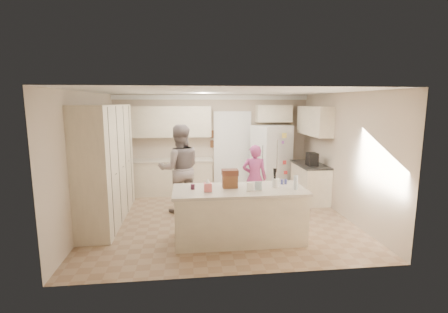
{
  "coord_description": "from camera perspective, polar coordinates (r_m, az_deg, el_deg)",
  "views": [
    {
      "loc": [
        -0.68,
        -6.46,
        2.39
      ],
      "look_at": [
        0.1,
        0.35,
        1.25
      ],
      "focal_mm": 26.0,
      "sensor_mm": 36.0,
      "label": 1
    }
  ],
  "objects": [
    {
      "name": "shaker_salt",
      "position": [
        6.0,
        10.14,
        -4.39
      ],
      "size": [
        0.05,
        0.05,
        0.09
      ],
      "primitive_type": "cylinder",
      "color": "#3F4593",
      "rests_on": "island_top"
    },
    {
      "name": "doorway_opening",
      "position": [
        8.93,
        1.46,
        0.81
      ],
      "size": [
        0.9,
        0.06,
        2.1
      ],
      "primitive_type": "cube",
      "color": "black",
      "rests_on": "floor"
    },
    {
      "name": "shaker_pepper",
      "position": [
        6.02,
        10.78,
        -4.37
      ],
      "size": [
        0.05,
        0.05,
        0.09
      ],
      "primitive_type": "cylinder",
      "color": "#3F4593",
      "rests_on": "island_top"
    },
    {
      "name": "teen_boy",
      "position": [
        7.14,
        -7.8,
        -2.16
      ],
      "size": [
        1.02,
        0.84,
        1.93
      ],
      "primitive_type": "imported",
      "rotation": [
        0.0,
        0.0,
        3.26
      ],
      "color": "gray",
      "rests_on": "floor"
    },
    {
      "name": "pantry_bank",
      "position": [
        6.96,
        -19.89,
        -1.18
      ],
      "size": [
        0.6,
        2.6,
        2.35
      ],
      "primitive_type": "cube",
      "color": "beige",
      "rests_on": "floor"
    },
    {
      "name": "greeting_card_a",
      "position": [
        5.44,
        4.62,
        -5.34
      ],
      "size": [
        0.12,
        0.06,
        0.16
      ],
      "primitive_type": "cube",
      "rotation": [
        0.15,
        0.0,
        0.2
      ],
      "color": "white",
      "rests_on": "island_top"
    },
    {
      "name": "jam_jar",
      "position": [
        5.59,
        -5.52,
        -5.32
      ],
      "size": [
        0.07,
        0.07,
        0.09
      ],
      "primitive_type": "cylinder",
      "color": "#59263F",
      "rests_on": "island_top"
    },
    {
      "name": "fridge_magnets",
      "position": [
        8.4,
        8.94,
        -0.89
      ],
      "size": [
        0.76,
        0.02,
        1.44
      ],
      "primitive_type": null,
      "color": "tan",
      "rests_on": "refrigerator"
    },
    {
      "name": "crown_back",
      "position": [
        8.75,
        -2.11,
        10.36
      ],
      "size": [
        5.2,
        0.08,
        0.12
      ],
      "primitive_type": "cube",
      "color": "white",
      "rests_on": "wall_back"
    },
    {
      "name": "wall_back",
      "position": [
        8.86,
        -2.09,
        2.38
      ],
      "size": [
        5.2,
        0.02,
        2.6
      ],
      "primitive_type": "cube",
      "color": "#C2AE96",
      "rests_on": "ground"
    },
    {
      "name": "wall_left",
      "position": [
        6.83,
        -22.86,
        -0.49
      ],
      "size": [
        0.02,
        4.6,
        2.6
      ],
      "primitive_type": "cube",
      "color": "#C2AE96",
      "rests_on": "ground"
    },
    {
      "name": "greeting_card_b",
      "position": [
        5.52,
        6.05,
        -5.15
      ],
      "size": [
        0.12,
        0.05,
        0.16
      ],
      "primitive_type": "cube",
      "rotation": [
        0.15,
        0.0,
        -0.1
      ],
      "color": "silver",
      "rests_on": "island_top"
    },
    {
      "name": "over_fridge_cab",
      "position": [
        8.9,
        8.72,
        7.47
      ],
      "size": [
        0.95,
        0.35,
        0.45
      ],
      "primitive_type": "cube",
      "color": "beige",
      "rests_on": "wall_back"
    },
    {
      "name": "wall_right",
      "position": [
        7.33,
        20.22,
        0.31
      ],
      "size": [
        0.02,
        4.6,
        2.6
      ],
      "primitive_type": "cube",
      "color": "#C2AE96",
      "rests_on": "ground"
    },
    {
      "name": "tissue_box",
      "position": [
        5.45,
        -2.86,
        -5.4
      ],
      "size": [
        0.13,
        0.13,
        0.14
      ],
      "primitive_type": "cube",
      "color": "#EF7276",
      "rests_on": "island_top"
    },
    {
      "name": "back_upper_cab",
      "position": [
        8.61,
        -9.71,
        6.05
      ],
      "size": [
        2.2,
        0.35,
        0.8
      ],
      "primitive_type": "cube",
      "color": "beige",
      "rests_on": "wall_back"
    },
    {
      "name": "dollhouse_body",
      "position": [
        5.67,
        1.05,
        -4.38
      ],
      "size": [
        0.26,
        0.18,
        0.22
      ],
      "primitive_type": "cube",
      "color": "brown",
      "rests_on": "island_top"
    },
    {
      "name": "wall_frame_lower",
      "position": [
        8.83,
        -1.94,
        2.22
      ],
      "size": [
        0.15,
        0.02,
        0.2
      ],
      "primitive_type": "cube",
      "color": "brown",
      "rests_on": "wall_back"
    },
    {
      "name": "fridge_handle_l",
      "position": [
        8.35,
        8.65,
        0.11
      ],
      "size": [
        0.02,
        0.02,
        0.85
      ],
      "primitive_type": "cylinder",
      "color": "silver",
      "rests_on": "refrigerator"
    },
    {
      "name": "fridge_handle_r",
      "position": [
        8.38,
        9.31,
        0.12
      ],
      "size": [
        0.02,
        0.02,
        0.85
      ],
      "primitive_type": "cylinder",
      "color": "silver",
      "rests_on": "refrigerator"
    },
    {
      "name": "tissue_plume",
      "position": [
        5.42,
        -2.87,
        -4.28
      ],
      "size": [
        0.08,
        0.08,
        0.08
      ],
      "primitive_type": "cone",
      "color": "white",
      "rests_on": "tissue_box"
    },
    {
      "name": "wall_frame_upper",
      "position": [
        8.8,
        -1.95,
        3.96
      ],
      "size": [
        0.15,
        0.02,
        0.2
      ],
      "primitive_type": "cube",
      "color": "brown",
      "rests_on": "wall_back"
    },
    {
      "name": "refrigerator",
      "position": [
        8.74,
        8.31,
        -0.47
      ],
      "size": [
        1.11,
        1.01,
        1.8
      ],
      "primitive_type": "cube",
      "rotation": [
        0.0,
        0.0,
        0.43
      ],
      "color": "white",
      "rests_on": "floor"
    },
    {
      "name": "island_base",
      "position": [
        5.77,
        2.67,
        -10.32
      ],
      "size": [
        2.2,
        0.9,
        0.88
      ],
      "primitive_type": "cube",
      "color": "beige",
      "rests_on": "floor"
    },
    {
      "name": "ceiling",
      "position": [
        6.5,
        -0.54,
        11.38
      ],
      "size": [
        5.2,
        4.6,
        0.02
      ],
      "primitive_type": "cube",
      "color": "white",
      "rests_on": "wall_back"
    },
    {
      "name": "back_base_cab",
      "position": [
        8.69,
        -9.49,
        -3.65
      ],
      "size": [
        2.2,
        0.6,
        0.88
      ],
      "primitive_type": "cube",
      "color": "beige",
      "rests_on": "floor"
    },
    {
      "name": "utensil_crock",
      "position": [
        5.79,
        9.02,
        -4.57
      ],
      "size": [
        0.13,
        0.13,
        0.15
      ],
      "primitive_type": "cylinder",
      "color": "white",
      "rests_on": "island_top"
    },
    {
      "name": "doorway_casing",
      "position": [
        8.89,
        1.49,
        0.78
      ],
      "size": [
        1.02,
        0.03,
        2.22
      ],
      "primitive_type": "cube",
      "color": "white",
      "rests_on": "floor"
    },
    {
      "name": "right_base_cab",
      "position": [
        8.27,
        14.85,
        -4.52
      ],
      "size": [
        0.6,
        1.2,
        0.88
      ],
      "primitive_type": "cube",
      "color": "beige",
      "rests_on": "floor"
    },
    {
      "name": "island_top",
      "position": [
        5.63,
        2.71,
        -5.92
      ],
      "size": [
        2.28,
        0.96,
        0.05
      ],
      "primitive_type": "cube",
      "color": "beige",
      "rests_on": "island_base"
    },
    {
      "name": "teen_girl",
      "position": [
        7.2,
        5.38,
        -3.8
      ],
      "size": [
        0.61,
        0.48,
        1.49
      ],
      "primitive_type": "imported",
      "rotation": [
        0.0,
        0.0,
        2.9
      ],
      "color": "#B94A7C",
      "rests_on": "floor"
    },
    {
      "name": "coffee_maker",
      "position": [
        7.94,
        15.23,
        -0.46
      ],
      "size": [
        0.22,
        0.28,
        0.3
      ],
      "primitive_type": "cube",
      "color": "black",
      "rests_on": "right_countertop"
    },
    {
      "name": "right_countertop",
      "position": [
        8.17,
        14.92,
        -1.39
      ],
      "size": [
        0.63,
        1.24,
        0.04
      ],
      "primitive_type": "cube",
      "color": "#2D2B28",
      "rests_on": "right_base_cab"
    },
    {
      "name": "dollhouse_roof",
      "position": [
        5.64,
        1.06,
        -2.81
      ],
      "size": [
        0.28,
        0.2,
        0.1
      ],
      "primitive_type": "cube",
      "color": "#592D1E",
      "rests_on": "dollhouse_body"
    },
    {
      "name": "floor",
      "position": [
        6.92,
        -0.5,
        -10.84
      ],
      "size": [
        5.2,
        4.6,
        0.02
      ],
      "primitive_type": "cube",
      "color": "#91765A",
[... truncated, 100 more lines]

